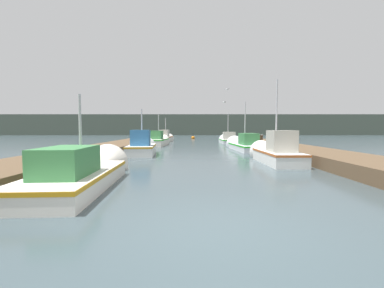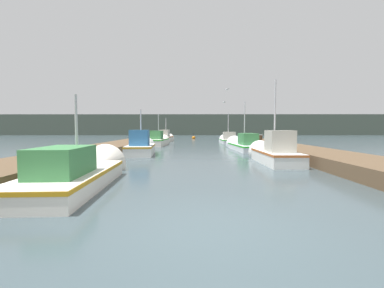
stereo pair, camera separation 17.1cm
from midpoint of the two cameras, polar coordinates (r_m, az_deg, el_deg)
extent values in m
plane|color=#38474C|center=(4.66, 4.71, -18.46)|extent=(200.00, 200.00, 0.00)
cube|color=brown|center=(21.27, -16.41, -0.61)|extent=(2.98, 40.00, 0.55)
cube|color=brown|center=(21.47, 18.84, -0.62)|extent=(2.98, 40.00, 0.55)
cube|color=#424C42|center=(73.03, 0.62, 4.21)|extent=(120.00, 16.00, 5.30)
cube|color=silver|center=(8.17, -24.42, -7.29)|extent=(2.02, 4.88, 0.52)
cube|color=#BE8517|center=(8.14, -24.46, -5.92)|extent=(2.05, 4.91, 0.10)
cone|color=silver|center=(10.85, -18.85, -4.56)|extent=(1.72, 1.04, 1.67)
cube|color=#387A42|center=(7.53, -26.21, -3.41)|extent=(1.25, 2.00, 0.74)
cylinder|color=#B2B2B7|center=(8.37, -23.76, 2.46)|extent=(0.08, 0.08, 2.24)
cube|color=silver|center=(13.45, 18.51, -2.80)|extent=(1.53, 3.99, 0.62)
cube|color=#AF5725|center=(13.43, 18.53, -1.74)|extent=(1.56, 4.02, 0.10)
cone|color=silver|center=(15.81, 15.63, -1.83)|extent=(1.43, 1.01, 1.42)
cube|color=#B2AD9E|center=(12.92, 19.28, 0.60)|extent=(1.14, 1.26, 1.03)
cylinder|color=#B2B2B7|center=(13.67, 18.28, 6.09)|extent=(0.08, 0.08, 3.57)
cube|color=silver|center=(17.08, -11.06, -1.32)|extent=(1.93, 3.76, 0.66)
cube|color=#B7821C|center=(17.06, -11.07, -0.43)|extent=(1.97, 3.79, 0.10)
cone|color=silver|center=(19.31, -10.29, -0.76)|extent=(1.62, 1.00, 1.56)
cube|color=#2D6699|center=(16.58, -11.28, 1.38)|extent=(1.24, 1.47, 0.99)
cylinder|color=#B2B2B7|center=(17.29, -11.02, 3.74)|extent=(0.08, 0.08, 2.36)
cube|color=silver|center=(20.76, 12.05, -0.72)|extent=(2.06, 5.28, 0.49)
cube|color=green|center=(20.75, 12.05, -0.21)|extent=(2.09, 5.31, 0.10)
cone|color=silver|center=(23.89, 9.97, -0.15)|extent=(1.71, 1.40, 1.63)
cube|color=#387A42|center=(20.10, 12.57, 1.09)|extent=(1.27, 1.92, 0.88)
cylinder|color=#B2B2B7|center=(21.09, 11.83, 4.61)|extent=(0.08, 0.08, 3.38)
cube|color=silver|center=(26.15, -7.40, 0.39)|extent=(1.74, 4.78, 0.68)
cube|color=#129310|center=(26.13, -7.41, 1.00)|extent=(1.78, 4.81, 0.10)
cone|color=silver|center=(28.95, -6.32, 0.70)|extent=(1.46, 1.09, 1.41)
cube|color=#387A42|center=(25.54, -7.67, 2.02)|extent=(1.14, 1.51, 0.84)
cylinder|color=#B2B2B7|center=(26.46, -7.28, 3.85)|extent=(0.08, 0.08, 2.48)
cube|color=silver|center=(30.38, 8.27, 0.60)|extent=(1.78, 3.67, 0.46)
cube|color=#109A0E|center=(30.37, 8.27, 0.92)|extent=(1.82, 3.70, 0.10)
cone|color=silver|center=(32.56, 7.61, 0.80)|extent=(1.62, 0.87, 1.59)
cube|color=#B2AD9E|center=(29.91, 8.42, 1.83)|extent=(1.35, 1.12, 0.87)
cylinder|color=#B2B2B7|center=(30.61, 8.21, 3.96)|extent=(0.08, 0.08, 3.10)
cube|color=silver|center=(33.88, -5.77, 1.11)|extent=(1.73, 4.33, 0.68)
cube|color=#A2440F|center=(33.87, -5.77, 1.58)|extent=(1.76, 4.37, 0.10)
cone|color=silver|center=(36.40, -5.00, 1.28)|extent=(1.38, 1.02, 1.31)
cube|color=#B2AD9E|center=(33.33, -5.95, 2.42)|extent=(1.20, 1.53, 0.89)
cylinder|color=#B2B2B7|center=(34.16, -5.68, 3.72)|extent=(0.08, 0.08, 2.41)
cylinder|color=#473523|center=(21.69, 15.21, 0.35)|extent=(0.29, 0.29, 1.19)
cylinder|color=silver|center=(21.67, 15.24, 1.97)|extent=(0.33, 0.33, 0.04)
cylinder|color=#473523|center=(21.37, -12.73, 0.42)|extent=(0.23, 0.23, 1.26)
cylinder|color=silver|center=(21.35, -12.75, 2.16)|extent=(0.27, 0.27, 0.04)
sphere|color=#BF6513|center=(42.89, 0.47, 1.39)|extent=(0.60, 0.60, 0.60)
cylinder|color=black|center=(42.88, 0.47, 2.12)|extent=(0.06, 0.06, 0.50)
ellipsoid|color=white|center=(24.01, 7.90, 11.92)|extent=(0.30, 0.29, 0.12)
cube|color=gray|center=(24.10, 7.64, 11.94)|extent=(0.27, 0.28, 0.07)
cube|color=gray|center=(23.93, 8.16, 11.99)|extent=(0.27, 0.28, 0.07)
ellipsoid|color=white|center=(25.01, 7.40, 9.20)|extent=(0.29, 0.16, 0.12)
cube|color=gray|center=(25.15, 7.34, 9.21)|extent=(0.14, 0.28, 0.07)
cube|color=gray|center=(24.88, 7.46, 9.27)|extent=(0.14, 0.28, 0.07)
camera|label=1|loc=(0.09, -89.72, 0.02)|focal=24.00mm
camera|label=2|loc=(0.09, 90.28, -0.02)|focal=24.00mm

